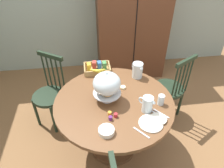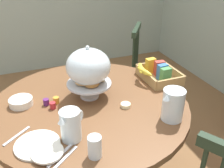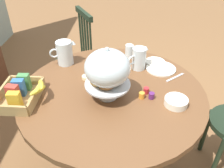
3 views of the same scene
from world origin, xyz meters
The scene contains 18 objects.
ground_plane centered at (0.00, 0.00, 0.00)m, with size 10.00×10.00×0.00m, color brown.
dining_table centered at (-0.12, -0.10, 0.53)m, with size 1.22×1.22×0.74m.
windsor_chair_facing_door centered at (0.67, 0.34, 0.45)m, with size 0.45×0.45×0.97m.
pastry_stand_with_dome centered at (-0.19, -0.07, 0.94)m, with size 0.28×0.28×0.34m.
orange_juice_pitcher centered at (0.17, -0.27, 0.81)m, with size 0.14×0.16×0.17m.
milk_pitcher centered at (0.20, 0.28, 0.82)m, with size 0.12×0.20×0.18m.
cereal_basket centered at (-0.25, 0.45, 0.79)m, with size 0.32×0.30×0.12m.
china_plate_large centered at (0.16, -0.44, 0.75)m, with size 0.22×0.22×0.01m, color white.
china_plate_small centered at (0.24, -0.41, 0.76)m, with size 0.15×0.15×0.01m, color white.
cereal_bowl centered at (-0.25, -0.49, 0.76)m, with size 0.14×0.14×0.04m, color white.
drinking_glass centered at (0.33, -0.20, 0.80)m, with size 0.06×0.06×0.11m, color silver.
butter_dish centered at (0.00, 0.09, 0.75)m, with size 0.06×0.06×0.02m, color beige.
jam_jar_strawberry centered at (-0.14, -0.32, 0.76)m, with size 0.04×0.04×0.04m, color #B7282D.
jam_jar_apricot centered at (-0.19, -0.29, 0.76)m, with size 0.04×0.04×0.04m, color orange.
jam_jar_grape centered at (-0.19, -0.35, 0.76)m, with size 0.04×0.04×0.04m, color #5B2366.
table_knife centered at (0.27, -0.35, 0.74)m, with size 0.17×0.01×0.01m, color silver.
dinner_fork centered at (0.29, -0.33, 0.74)m, with size 0.17×0.01×0.01m, color silver.
soup_spoon centered at (0.05, -0.53, 0.74)m, with size 0.17×0.01×0.01m, color silver.
Camera 3 is at (-1.36, -0.17, 1.66)m, focal length 37.75 mm.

